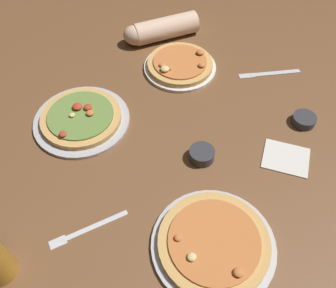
{
  "coord_description": "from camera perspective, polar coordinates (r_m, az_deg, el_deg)",
  "views": [
    {
      "loc": [
        0.09,
        -0.69,
        0.9
      ],
      "look_at": [
        0.0,
        0.0,
        0.02
      ],
      "focal_mm": 38.95,
      "sensor_mm": 36.0,
      "label": 1
    }
  ],
  "objects": [
    {
      "name": "pizza_plate_far",
      "position": [
        1.39,
        1.89,
        12.24
      ],
      "size": [
        0.27,
        0.27,
        0.05
      ],
      "color": "silver",
      "rests_on": "ground_plane"
    },
    {
      "name": "pizza_plate_side",
      "position": [
        1.23,
        -13.4,
        3.91
      ],
      "size": [
        0.32,
        0.32,
        0.05
      ],
      "color": "#B2B2B7",
      "rests_on": "ground_plane"
    },
    {
      "name": "knife_right",
      "position": [
        1.43,
        15.55,
        10.6
      ],
      "size": [
        0.23,
        0.08,
        0.01
      ],
      "color": "silver",
      "rests_on": "ground_plane"
    },
    {
      "name": "diner_arm",
      "position": [
        1.52,
        -1.45,
        17.43
      ],
      "size": [
        0.29,
        0.2,
        0.09
      ],
      "color": "beige",
      "rests_on": "ground_plane"
    },
    {
      "name": "pizza_plate_near",
      "position": [
        0.97,
        7.16,
        -15.2
      ],
      "size": [
        0.32,
        0.32,
        0.05
      ],
      "color": "#B2B2B7",
      "rests_on": "ground_plane"
    },
    {
      "name": "napkin_folded",
      "position": [
        1.17,
        17.99,
        -2.04
      ],
      "size": [
        0.16,
        0.14,
        0.01
      ],
      "primitive_type": "cube",
      "rotation": [
        0.0,
        0.0,
        -0.18
      ],
      "color": "silver",
      "rests_on": "ground_plane"
    },
    {
      "name": "ramekin_butter",
      "position": [
        1.28,
        20.5,
        3.56
      ],
      "size": [
        0.08,
        0.08,
        0.03
      ],
      "primitive_type": "cylinder",
      "color": "#333338",
      "rests_on": "ground_plane"
    },
    {
      "name": "ramekin_sauce",
      "position": [
        1.11,
        5.3,
        -1.66
      ],
      "size": [
        0.08,
        0.08,
        0.04
      ],
      "primitive_type": "cylinder",
      "color": "#333338",
      "rests_on": "ground_plane"
    },
    {
      "name": "ground_plane",
      "position": [
        1.15,
        0.0,
        -1.08
      ],
      "size": [
        2.4,
        2.4,
        0.03
      ],
      "primitive_type": "cube",
      "color": "brown"
    },
    {
      "name": "fork_left",
      "position": [
        1.01,
        -12.53,
        -12.9
      ],
      "size": [
        0.19,
        0.14,
        0.01
      ],
      "color": "silver",
      "rests_on": "ground_plane"
    }
  ]
}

